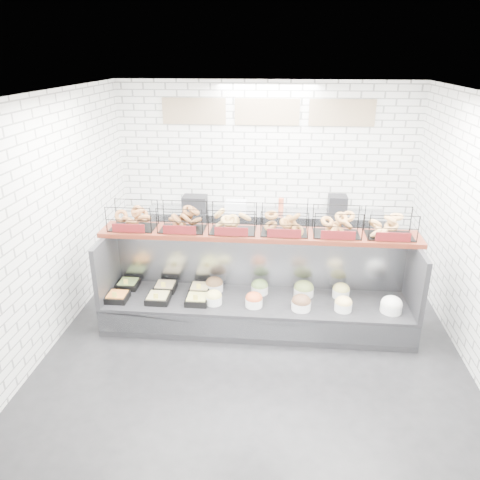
# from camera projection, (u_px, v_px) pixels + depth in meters

# --- Properties ---
(ground) EXTENTS (5.50, 5.50, 0.00)m
(ground) POSITION_uv_depth(u_px,v_px,m) (255.00, 338.00, 6.00)
(ground) COLOR black
(ground) RESTS_ON ground
(room_shell) EXTENTS (5.02, 5.51, 3.01)m
(room_shell) POSITION_uv_depth(u_px,v_px,m) (260.00, 169.00, 5.78)
(room_shell) COLOR white
(room_shell) RESTS_ON ground
(display_case) EXTENTS (4.00, 0.90, 1.20)m
(display_case) POSITION_uv_depth(u_px,v_px,m) (257.00, 302.00, 6.19)
(display_case) COLOR black
(display_case) RESTS_ON ground
(bagel_shelf) EXTENTS (4.10, 0.50, 0.40)m
(bagel_shelf) POSITION_uv_depth(u_px,v_px,m) (259.00, 223.00, 5.95)
(bagel_shelf) COLOR #46180F
(bagel_shelf) RESTS_ON display_case
(prep_counter) EXTENTS (4.00, 0.60, 1.20)m
(prep_counter) POSITION_uv_depth(u_px,v_px,m) (264.00, 235.00, 8.06)
(prep_counter) COLOR #93969B
(prep_counter) RESTS_ON ground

